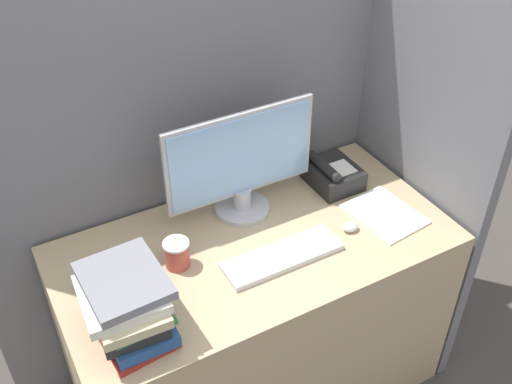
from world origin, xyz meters
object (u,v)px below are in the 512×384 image
keyboard (283,256)px  book_stack (127,305)px  coffee_cup (177,254)px  desk_telephone (332,174)px  mouse (351,227)px  monitor (241,166)px

keyboard → book_stack: (-0.53, -0.04, 0.09)m
coffee_cup → desk_telephone: desk_telephone is taller
book_stack → mouse: bearing=3.2°
coffee_cup → desk_telephone: bearing=10.1°
keyboard → book_stack: 0.54m
keyboard → desk_telephone: desk_telephone is taller
keyboard → coffee_cup: (-0.31, 0.14, 0.04)m
mouse → desk_telephone: size_ratio=0.28×
mouse → coffee_cup: coffee_cup is taller
mouse → coffee_cup: bearing=167.3°
keyboard → mouse: size_ratio=7.12×
keyboard → coffee_cup: 0.34m
keyboard → book_stack: book_stack is taller
monitor → keyboard: 0.34m
coffee_cup → monitor: bearing=25.4°
mouse → desk_telephone: (0.10, 0.25, 0.03)m
coffee_cup → book_stack: 0.29m
monitor → mouse: size_ratio=9.71×
mouse → desk_telephone: 0.27m
keyboard → coffee_cup: size_ratio=4.24×
coffee_cup → desk_telephone: size_ratio=0.47×
mouse → desk_telephone: bearing=69.0°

